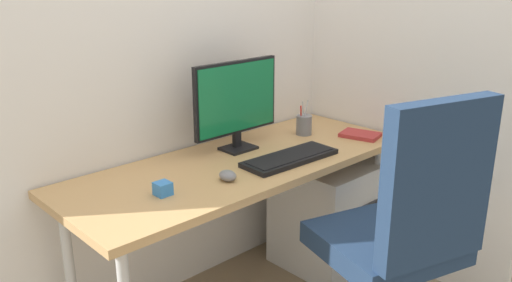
% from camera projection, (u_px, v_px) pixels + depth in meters
% --- Properties ---
extents(desk, '(1.64, 0.62, 0.71)m').
position_uv_depth(desk, '(242.00, 173.00, 2.38)').
color(desk, tan).
rests_on(desk, ground_plane).
extents(office_chair, '(0.62, 0.63, 1.12)m').
position_uv_depth(office_chair, '(405.00, 225.00, 2.00)').
color(office_chair, black).
rests_on(office_chair, ground_plane).
extents(filing_cabinet, '(0.46, 0.46, 0.57)m').
position_uv_depth(filing_cabinet, '(327.00, 213.00, 2.83)').
color(filing_cabinet, silver).
rests_on(filing_cabinet, ground_plane).
extents(monitor, '(0.47, 0.12, 0.42)m').
position_uv_depth(monitor, '(236.00, 100.00, 2.44)').
color(monitor, black).
rests_on(monitor, desk).
extents(keyboard, '(0.47, 0.18, 0.02)m').
position_uv_depth(keyboard, '(290.00, 158.00, 2.36)').
color(keyboard, black).
rests_on(keyboard, desk).
extents(mouse, '(0.07, 0.09, 0.04)m').
position_uv_depth(mouse, '(228.00, 176.00, 2.13)').
color(mouse, slate).
rests_on(mouse, desk).
extents(pen_holder, '(0.08, 0.08, 0.18)m').
position_uv_depth(pen_holder, '(304.00, 125.00, 2.71)').
color(pen_holder, slate).
rests_on(pen_holder, desk).
extents(notebook, '(0.18, 0.22, 0.02)m').
position_uv_depth(notebook, '(360.00, 135.00, 2.69)').
color(notebook, '#B23333').
rests_on(notebook, desk).
extents(desk_clamp_accessory, '(0.06, 0.06, 0.05)m').
position_uv_depth(desk_clamp_accessory, '(163.00, 189.00, 1.99)').
color(desk_clamp_accessory, '#337FD8').
rests_on(desk_clamp_accessory, desk).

